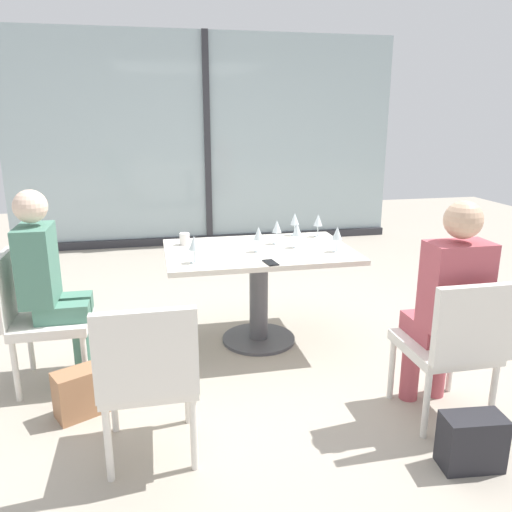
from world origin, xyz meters
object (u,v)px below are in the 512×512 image
Objects in this scene: wine_glass_1 at (258,234)px; wine_glass_3 at (295,220)px; wine_glass_0 at (194,244)px; coffee_cup at (185,239)px; person_front_right at (448,299)px; handbag_1 at (472,442)px; cell_phone_on_table at (270,263)px; chair_front_left at (148,372)px; person_side_end at (50,279)px; wine_glass_4 at (277,227)px; chair_front_right at (455,342)px; chair_side_end at (35,311)px; handbag_0 at (82,392)px; wine_glass_6 at (337,234)px; dining_table_main at (259,272)px; wine_glass_2 at (297,230)px; wine_glass_5 at (318,221)px.

wine_glass_1 is 1.00× the size of wine_glass_3.
coffee_cup is at bearing 93.30° from wine_glass_0.
person_front_right is 0.74m from handbag_1.
handbag_1 is (0.72, -1.26, -0.59)m from cell_phone_on_table.
wine_glass_3 is at bearing 8.01° from coffee_cup.
chair_front_left is 0.69× the size of person_side_end.
wine_glass_4 is at bearing 62.77° from cell_phone_on_table.
chair_side_end is at bearing 158.08° from chair_front_right.
person_side_end reaches higher than handbag_0.
wine_glass_0 is (0.32, 1.01, 0.37)m from chair_front_left.
cell_phone_on_table is 1.40m from handbag_0.
person_side_end is 1.00× the size of person_front_right.
wine_glass_1 and wine_glass_6 have the same top height.
person_front_right is at bearing -46.43° from coffee_cup.
dining_table_main is at bearing 57.28° from chair_front_left.
wine_glass_2 is (1.80, 0.33, 0.37)m from chair_side_end.
wine_glass_6 is 1.15m from coffee_cup.
wine_glass_2 reaches higher than chair_front_left.
chair_side_end is 2.60m from handbag_1.
wine_glass_6 is at bearing -8.48° from handbag_0.
handbag_0 is at bearing -124.12° from coffee_cup.
wine_glass_5 is at bearing 48.81° from chair_front_left.
chair_front_right is at bearing -37.70° from wine_glass_0.
handbag_0 is (-0.71, -0.51, -0.72)m from wine_glass_0.
chair_side_end is 1.53m from cell_phone_on_table.
wine_glass_3 is at bearing 105.69° from wine_glass_6.
chair_front_left reaches higher than cell_phone_on_table.
wine_glass_6 is (0.25, -0.17, 0.00)m from wine_glass_2.
wine_glass_4 is 1.79m from handbag_0.
wine_glass_6 reaches higher than chair_side_end.
wine_glass_0 is 1.28× the size of cell_phone_on_table.
wine_glass_6 is at bearing -74.31° from wine_glass_3.
chair_front_right is 2.90× the size of handbag_1.
wine_glass_2 reaches higher than dining_table_main.
chair_front_left is at bearing -131.17° from wine_glass_2.
wine_glass_1 is 1.00× the size of wine_glass_5.
wine_glass_4 and wine_glass_5 have the same top height.
handbag_0 is (0.19, -0.43, -0.56)m from person_side_end.
chair_side_end is 1.18m from coffee_cup.
person_front_right is 1.45m from wine_glass_4.
dining_table_main is 0.41m from cell_phone_on_table.
wine_glass_3 is (1.78, 0.71, 0.16)m from person_side_end.
wine_glass_3 is at bearing 49.36° from wine_glass_4.
wine_glass_6 is (-0.28, 0.98, 0.16)m from person_front_right.
wine_glass_4 is at bearing 5.96° from handbag_0.
wine_glass_5 is at bearing 32.52° from wine_glass_1.
dining_table_main is at bearing -25.24° from coffee_cup.
chair_front_left is 4.70× the size of wine_glass_6.
wine_glass_5 reaches higher than chair_front_right.
dining_table_main is 0.64m from wine_glass_0.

